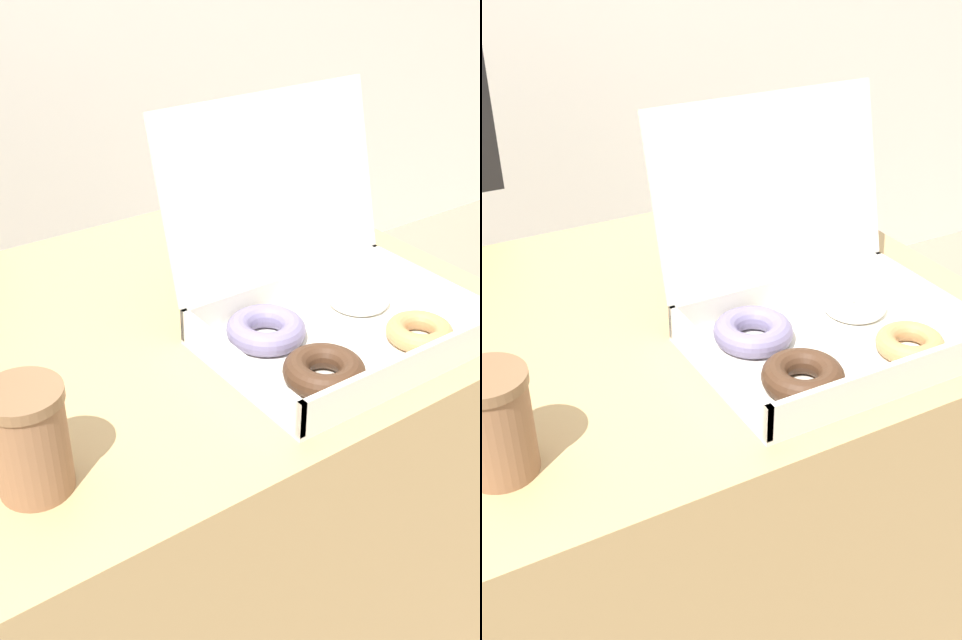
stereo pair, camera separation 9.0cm
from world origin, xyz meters
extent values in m
cube|color=tan|center=(0.00, 0.00, 0.38)|extent=(1.16, 0.70, 0.77)
cube|color=silver|center=(0.28, -0.19, 0.77)|extent=(0.35, 0.25, 0.01)
cube|color=silver|center=(0.11, -0.19, 0.80)|extent=(0.01, 0.25, 0.05)
cube|color=silver|center=(0.45, -0.19, 0.80)|extent=(0.01, 0.25, 0.05)
cube|color=silver|center=(0.28, -0.31, 0.80)|extent=(0.35, 0.01, 0.05)
cube|color=silver|center=(0.28, -0.07, 0.80)|extent=(0.35, 0.01, 0.05)
cube|color=silver|center=(0.28, -0.03, 0.94)|extent=(0.35, 0.07, 0.24)
torus|color=#422819|center=(0.20, -0.25, 0.79)|extent=(0.12, 0.12, 0.03)
torus|color=slate|center=(0.20, -0.13, 0.79)|extent=(0.12, 0.12, 0.03)
torus|color=#B27F4C|center=(0.36, -0.25, 0.79)|extent=(0.12, 0.12, 0.03)
torus|color=white|center=(0.36, -0.13, 0.79)|extent=(0.13, 0.13, 0.03)
cylinder|color=#8C6042|center=(-0.15, -0.21, 0.82)|extent=(0.08, 0.08, 0.11)
cylinder|color=brown|center=(-0.15, -0.21, 0.88)|extent=(0.08, 0.08, 0.01)
camera|label=1|loc=(-0.31, -0.79, 1.30)|focal=42.00mm
camera|label=2|loc=(-0.24, -0.84, 1.30)|focal=42.00mm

